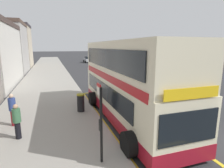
% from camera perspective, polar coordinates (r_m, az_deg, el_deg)
% --- Properties ---
extents(ground_plane, '(260.00, 260.00, 0.00)m').
position_cam_1_polar(ground_plane, '(37.72, -8.34, 5.17)').
color(ground_plane, '#333335').
extents(pavement_near, '(6.00, 76.00, 0.14)m').
position_cam_1_polar(pavement_near, '(37.15, -19.07, 4.67)').
color(pavement_near, '#A39E93').
rests_on(pavement_near, ground).
extents(double_decker_bus, '(3.28, 10.12, 4.40)m').
position_cam_1_polar(double_decker_bus, '(10.47, 4.74, 0.17)').
color(double_decker_bus, beige).
rests_on(double_decker_bus, ground).
extents(bus_bay_markings, '(3.10, 13.42, 0.01)m').
position_cam_1_polar(bus_bay_markings, '(10.97, 4.80, -10.53)').
color(bus_bay_markings, yellow).
rests_on(bus_bay_markings, ground).
extents(bus_stop_sign, '(0.09, 0.51, 2.75)m').
position_cam_1_polar(bus_stop_sign, '(6.34, -3.57, -10.40)').
color(bus_stop_sign, black).
rests_on(bus_stop_sign, pavement_near).
extents(terrace_annex, '(8.60, 7.60, 8.42)m').
position_cam_1_polar(terrace_annex, '(42.05, -29.71, 10.21)').
color(terrace_annex, beige).
rests_on(terrace_annex, ground).
extents(parked_car_grey_distant, '(2.09, 4.20, 1.62)m').
position_cam_1_polar(parked_car_grey_distant, '(34.85, 1.09, 6.09)').
color(parked_car_grey_distant, slate).
rests_on(parked_car_grey_distant, ground).
extents(parked_car_black_far, '(2.09, 4.20, 1.62)m').
position_cam_1_polar(parked_car_black_far, '(54.50, -6.26, 8.00)').
color(parked_car_black_far, black).
rests_on(parked_car_black_far, ground).
extents(parked_car_silver_ahead, '(2.09, 4.20, 1.62)m').
position_cam_1_polar(parked_car_silver_ahead, '(48.81, -7.42, 7.56)').
color(parked_car_silver_ahead, '#B2B5BA').
rests_on(parked_car_silver_ahead, ground).
extents(pedestrian_waiting_near_sign, '(0.34, 0.34, 1.57)m').
position_cam_1_polar(pedestrian_waiting_near_sign, '(9.10, -27.40, -9.94)').
color(pedestrian_waiting_near_sign, black).
rests_on(pedestrian_waiting_near_sign, pavement_near).
extents(pedestrian_further_back, '(0.34, 0.34, 1.67)m').
position_cam_1_polar(pedestrian_further_back, '(10.64, -28.49, -6.71)').
color(pedestrian_further_back, maroon).
rests_on(pedestrian_further_back, pavement_near).
extents(litter_bin, '(0.47, 0.47, 1.11)m').
position_cam_1_polar(litter_bin, '(11.65, -9.67, -5.71)').
color(litter_bin, black).
rests_on(litter_bin, pavement_near).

